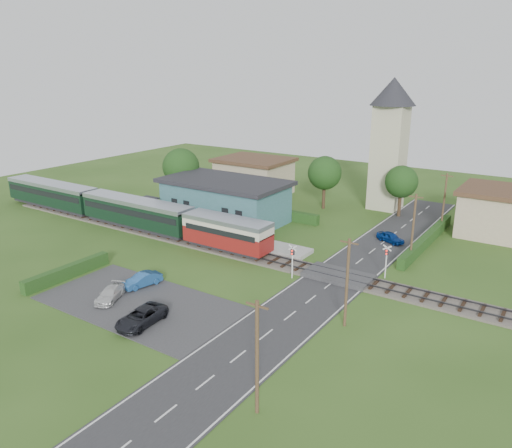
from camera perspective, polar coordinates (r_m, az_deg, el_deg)
The scene contains 32 objects.
ground at distance 50.35m, azimuth -1.99°, elevation -4.42°, with size 120.00×120.00×0.00m, color #2D4C19.
railway_track at distance 51.83m, azimuth -0.70°, elevation -3.63°, with size 76.00×3.20×0.49m.
road at distance 45.67m, azimuth 8.33°, elevation -6.94°, with size 6.00×70.00×0.05m, color #28282B.
car_park at distance 43.05m, azimuth -13.12°, elevation -8.79°, with size 17.00×9.00×0.08m, color #333335.
crossing_deck at distance 47.27m, azimuth 9.40°, elevation -5.87°, with size 6.20×3.40×0.45m, color #333335.
platform at distance 59.97m, azimuth -6.86°, elevation -0.68°, with size 30.00×3.00×0.45m, color gray.
equipment_hut at distance 64.84m, azimuth -12.31°, elevation 1.83°, with size 2.30×2.30×2.55m.
station_building at distance 63.59m, azimuth -3.56°, elevation 2.78°, with size 16.00×9.00×5.30m.
train at distance 63.89m, azimuth -15.44°, elevation 1.77°, with size 43.20×2.90×3.40m.
church_tower at distance 70.09m, azimuth 15.09°, elevation 9.87°, with size 6.00×6.00×17.60m.
house_west at distance 77.48m, azimuth -0.23°, elevation 5.55°, with size 10.80×8.80×5.50m.
house_east at distance 64.31m, azimuth 26.04°, elevation 1.28°, with size 8.80×8.80×5.50m.
hedge_carpark at distance 49.72m, azimuth -20.76°, elevation -5.15°, with size 0.80×9.00×1.20m, color #193814.
hedge_roadside at distance 58.34m, azimuth 18.97°, elevation -1.66°, with size 0.80×18.00×1.20m, color #193814.
hedge_station at distance 67.63m, azimuth -1.22°, elevation 1.91°, with size 22.00×0.80×1.30m, color #193814.
tree_a at distance 71.52m, azimuth -8.57°, elevation 6.47°, with size 5.20×5.20×8.00m.
tree_b at distance 68.97m, azimuth 7.86°, elevation 5.79°, with size 4.60×4.60×7.34m.
tree_c at distance 67.28m, azimuth 16.29°, elevation 4.64°, with size 4.20×4.20×6.78m.
utility_pole_a at distance 28.23m, azimuth 0.12°, elevation -14.91°, with size 1.40×0.22×7.00m.
utility_pole_b at distance 37.65m, azimuth 10.36°, elevation -6.52°, with size 1.40×0.22×7.00m.
utility_pole_c at distance 51.89m, azimuth 17.52°, elevation -0.33°, with size 1.40×0.22×7.00m.
utility_pole_d at distance 63.13m, azimuth 20.70°, elevation 2.44°, with size 1.40×0.22×7.00m.
crossing_signal_near at distance 46.03m, azimuth 4.19°, elevation -3.74°, with size 0.84×0.28×3.28m.
crossing_signal_far at distance 47.44m, azimuth 14.69°, elevation -3.63°, with size 0.84×0.28×3.28m.
streetlamp_west at distance 77.69m, azimuth -6.62°, elevation 5.65°, with size 0.30×0.30×5.15m.
streetlamp_east at distance 67.70m, azimuth 23.13°, elevation 2.60°, with size 0.30×0.30×5.15m.
car_on_road at distance 57.76m, azimuth 15.11°, elevation -1.47°, with size 1.35×3.35×1.14m, color navy.
car_park_blue at distance 45.84m, azimuth -12.86°, elevation -6.24°, with size 1.25×3.59×1.18m, color #21528E.
car_park_silver at distance 43.94m, azimuth -16.34°, elevation -7.68°, with size 1.48×3.64×1.06m, color silver.
car_park_dark at distance 39.38m, azimuth -12.97°, elevation -10.30°, with size 2.06×4.46×1.24m, color black.
pedestrian_near at distance 55.71m, azimuth -1.38°, elevation -0.70°, with size 0.70×0.46×1.91m, color gray.
pedestrian_far at distance 62.81m, azimuth -10.74°, elevation 1.02°, with size 0.85×0.66×1.75m, color gray.
Camera 1 is at (27.41, -37.86, 18.72)m, focal length 35.00 mm.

